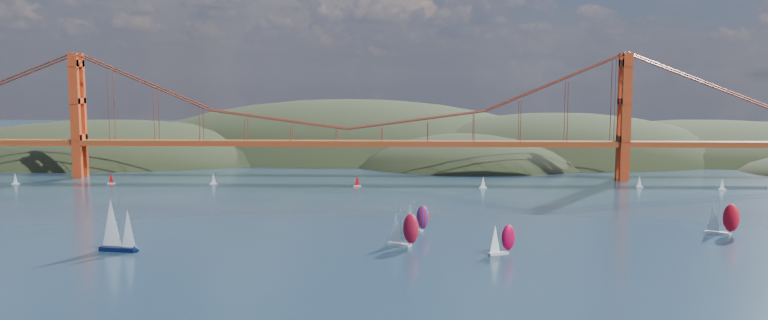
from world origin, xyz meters
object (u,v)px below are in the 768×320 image
Objects in this scene: racer_2 at (722,218)px; racer_rwb at (416,217)px; sloop_navy at (116,226)px; racer_1 at (501,239)px; racer_0 at (403,228)px.

racer_2 is 87.50m from racer_rwb.
racer_1 is (99.38, -0.37, -2.72)m from sloop_navy.
racer_1 is at bearing 9.28° from sloop_navy.
racer_2 reaches higher than racer_1.
racer_rwb is (77.93, 27.32, -2.56)m from sloop_navy.
racer_2 is at bearing 22.55° from racer_rwb.
racer_0 is at bearing -77.24° from racer_rwb.
sloop_navy reaches higher than racer_1.
racer_2 is at bearing -1.82° from racer_1.
racer_rwb is at bearing 107.40° from racer_0.
racer_1 is 0.96× the size of racer_rwb.
racer_rwb is (-21.45, 27.69, 0.16)m from racer_1.
racer_0 is (74.19, 7.83, -1.91)m from sloop_navy.
racer_rwb is at bearing 28.81° from sloop_navy.
racer_0 is 26.50m from racer_1.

